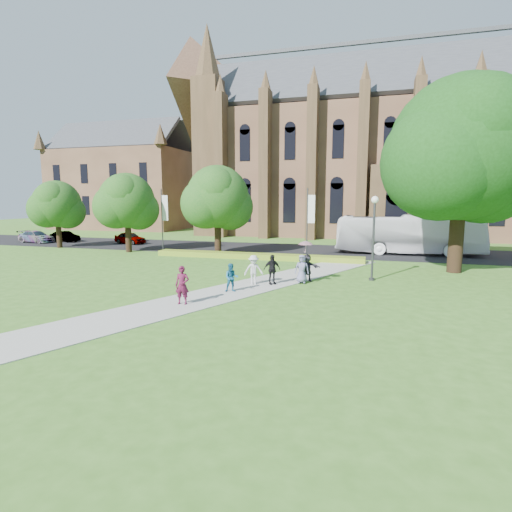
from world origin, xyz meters
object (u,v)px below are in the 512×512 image
(large_tree, at_px, (463,149))
(car_0, at_px, (130,238))
(car_1, at_px, (65,237))
(pedestrian_0, at_px, (182,285))
(streetlamp, at_px, (374,228))
(tour_coach, at_px, (408,235))
(car_2, at_px, (36,237))

(large_tree, bearing_deg, car_0, 164.06)
(car_1, xyz_separation_m, pedestrian_0, (26.32, -21.96, 0.34))
(streetlamp, distance_m, large_tree, 8.73)
(streetlamp, xyz_separation_m, large_tree, (5.50, 4.50, 5.07))
(tour_coach, xyz_separation_m, car_0, (-29.49, 0.32, -1.13))
(streetlamp, height_order, tour_coach, streetlamp)
(large_tree, distance_m, pedestrian_0, 20.74)
(car_0, bearing_deg, car_1, 107.32)
(large_tree, xyz_separation_m, car_0, (-31.92, 9.12, -7.68))
(streetlamp, bearing_deg, car_0, 152.73)
(car_0, xyz_separation_m, pedestrian_0, (17.66, -22.24, 0.28))
(tour_coach, xyz_separation_m, car_2, (-40.82, -1.53, -1.13))
(streetlamp, relative_size, car_1, 1.41)
(car_0, distance_m, pedestrian_0, 28.40)
(car_0, bearing_deg, large_tree, -90.49)
(car_0, xyz_separation_m, car_1, (-8.66, -0.28, -0.05))
(car_1, height_order, pedestrian_0, pedestrian_0)
(streetlamp, bearing_deg, tour_coach, 76.99)
(streetlamp, height_order, pedestrian_0, streetlamp)
(car_2, bearing_deg, tour_coach, -79.97)
(tour_coach, height_order, pedestrian_0, tour_coach)
(large_tree, height_order, tour_coach, large_tree)
(streetlamp, height_order, car_2, streetlamp)
(car_0, bearing_deg, streetlamp, -101.82)
(car_0, relative_size, pedestrian_0, 2.11)
(tour_coach, height_order, car_1, tour_coach)
(car_1, bearing_deg, streetlamp, -102.24)
(large_tree, xyz_separation_m, pedestrian_0, (-14.26, -13.13, -7.40))
(large_tree, bearing_deg, car_1, 167.72)
(car_0, relative_size, car_1, 1.05)
(car_2, distance_m, pedestrian_0, 35.44)
(tour_coach, bearing_deg, pedestrian_0, 149.89)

